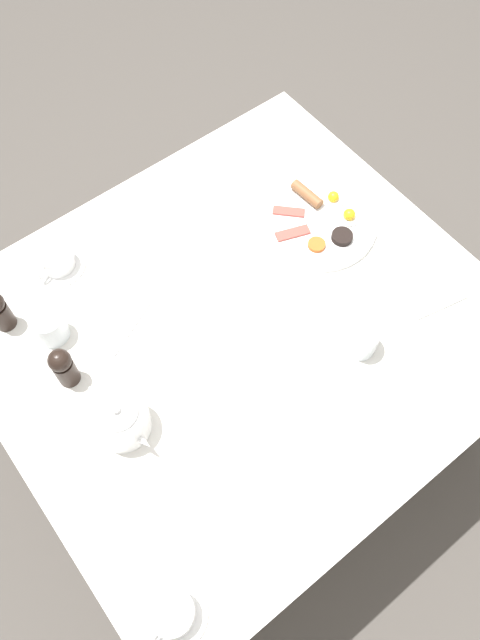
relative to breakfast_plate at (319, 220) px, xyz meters
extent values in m
plane|color=#4C4742|center=(-0.11, 0.35, -0.73)|extent=(8.00, 8.00, 0.00)
cube|color=silver|center=(-0.11, 0.35, -0.02)|extent=(1.10, 1.19, 0.03)
cylinder|color=brown|center=(0.38, -0.19, -0.38)|extent=(0.04, 0.04, 0.69)
cylinder|color=white|center=(0.00, 0.00, 0.00)|extent=(0.31, 0.31, 0.01)
cylinder|color=white|center=(-0.04, -0.06, 0.01)|extent=(0.06, 0.06, 0.00)
sphere|color=yellow|center=(-0.04, -0.06, 0.02)|extent=(0.03, 0.03, 0.03)
cylinder|color=white|center=(0.03, -0.07, 0.01)|extent=(0.06, 0.06, 0.00)
sphere|color=yellow|center=(0.03, -0.07, 0.02)|extent=(0.03, 0.03, 0.03)
cylinder|color=brown|center=(0.08, -0.02, 0.02)|extent=(0.10, 0.04, 0.03)
cube|color=#B74C42|center=(0.07, 0.05, 0.01)|extent=(0.08, 0.08, 0.01)
cube|color=#B74C42|center=(0.01, 0.09, 0.01)|extent=(0.06, 0.09, 0.01)
cylinder|color=#D16023|center=(-0.06, 0.06, 0.01)|extent=(0.05, 0.05, 0.01)
cylinder|color=black|center=(-0.08, -0.01, 0.01)|extent=(0.05, 0.05, 0.02)
cylinder|color=white|center=(-0.16, 0.71, 0.04)|extent=(0.13, 0.13, 0.09)
cylinder|color=white|center=(-0.16, 0.71, 0.09)|extent=(0.09, 0.09, 0.01)
sphere|color=white|center=(-0.16, 0.71, 0.10)|extent=(0.02, 0.02, 0.02)
cone|color=white|center=(-0.24, 0.70, 0.05)|extent=(0.05, 0.03, 0.04)
torus|color=white|center=(-0.09, 0.72, 0.04)|extent=(0.07, 0.02, 0.07)
cylinder|color=white|center=(0.30, 0.61, -0.01)|extent=(0.14, 0.14, 0.01)
cylinder|color=white|center=(0.30, 0.61, 0.02)|extent=(0.09, 0.09, 0.05)
cylinder|color=brown|center=(0.30, 0.61, 0.02)|extent=(0.08, 0.08, 0.04)
torus|color=white|center=(0.28, 0.66, 0.02)|extent=(0.02, 0.04, 0.04)
cylinder|color=white|center=(-0.54, 0.84, -0.01)|extent=(0.14, 0.14, 0.01)
cylinder|color=white|center=(-0.54, 0.84, 0.02)|extent=(0.09, 0.09, 0.05)
cylinder|color=brown|center=(-0.54, 0.84, 0.02)|extent=(0.08, 0.08, 0.04)
torus|color=white|center=(-0.55, 0.89, 0.02)|extent=(0.02, 0.04, 0.04)
cylinder|color=white|center=(-0.33, 0.17, 0.03)|extent=(0.08, 0.08, 0.08)
cylinder|color=white|center=(0.14, 0.72, 0.03)|extent=(0.08, 0.08, 0.08)
cylinder|color=black|center=(0.24, 0.80, 0.03)|extent=(0.05, 0.05, 0.08)
cylinder|color=black|center=(0.02, 0.75, 0.03)|extent=(0.05, 0.05, 0.08)
sphere|color=black|center=(0.02, 0.75, 0.09)|extent=(0.05, 0.05, 0.05)
cube|color=white|center=(-0.33, -0.08, 0.00)|extent=(0.14, 0.16, 0.01)
cube|color=silver|center=(-0.45, 0.28, -0.01)|extent=(0.15, 0.12, 0.00)
cube|color=silver|center=(-0.32, 0.50, -0.01)|extent=(0.10, 0.20, 0.00)
cube|color=silver|center=(0.04, 0.57, -0.01)|extent=(0.08, 0.15, 0.00)
cube|color=silver|center=(0.29, 0.03, -0.01)|extent=(0.19, 0.03, 0.00)
camera|label=1|loc=(-0.67, 0.79, 1.32)|focal=35.00mm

